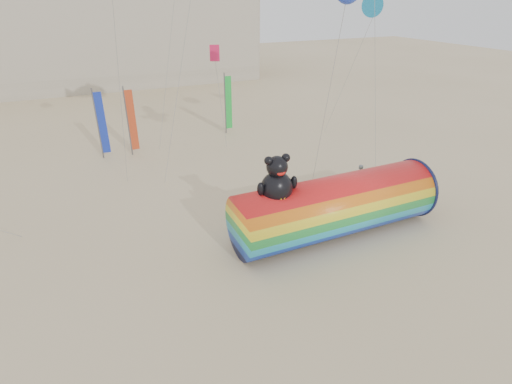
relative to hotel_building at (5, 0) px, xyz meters
name	(u,v)px	position (x,y,z in m)	size (l,w,h in m)	color
ground	(260,251)	(12.00, -45.95, -10.31)	(160.00, 160.00, 0.00)	#CCB58C
hotel_building	(5,0)	(0.00, 0.00, 0.00)	(60.40, 15.40, 20.60)	#B7AD99
windsock_assembly	(335,205)	(16.16, -46.00, -8.68)	(10.65, 3.24, 4.91)	red
kite_handler	(359,178)	(20.41, -42.51, -9.44)	(0.63, 0.41, 1.73)	slate
fabric_bundle	(386,195)	(21.28, -44.09, -10.14)	(2.62, 1.35, 0.41)	black
festival_banners	(157,115)	(10.88, -29.59, -7.67)	(11.14, 2.06, 5.20)	#59595E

